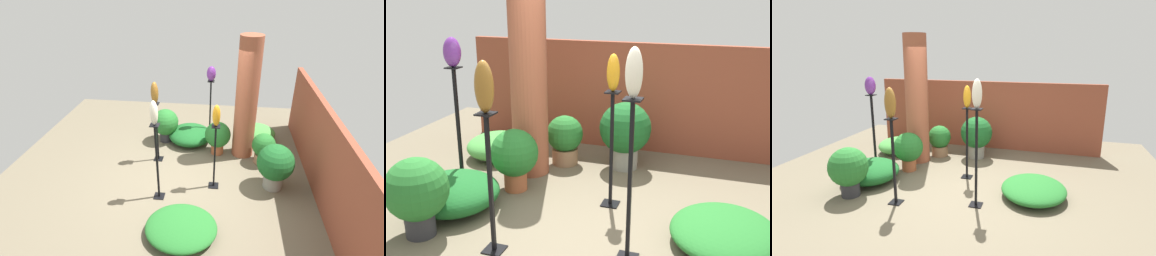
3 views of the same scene
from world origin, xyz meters
TOP-DOWN VIEW (x-y plane):
  - ground_plane at (0.00, 0.00)m, footprint 8.00×8.00m
  - brick_wall_back at (0.00, 2.63)m, footprint 5.60×0.12m
  - brick_pillar at (-1.20, 1.22)m, footprint 0.49×0.49m
  - pedestal_amber at (0.11, 0.60)m, footprint 0.20×0.20m
  - pedestal_bronze at (-0.72, -0.72)m, footprint 0.20×0.20m
  - pedestal_ivory at (0.56, -0.43)m, footprint 0.20×0.20m
  - pedestal_violet at (-1.79, 0.39)m, footprint 0.20×0.20m
  - art_vase_amber at (0.11, 0.60)m, footprint 0.14×0.15m
  - art_vase_bronze at (-0.72, -0.72)m, footprint 0.18×0.16m
  - art_vase_ivory at (0.56, -0.43)m, footprint 0.15×0.14m
  - art_vase_violet at (-1.79, 0.39)m, footprint 0.20×0.22m
  - potted_plant_back_center at (-0.00, 1.79)m, footprint 0.73×0.73m
  - potted_plant_near_pillar at (-1.15, 0.62)m, footprint 0.61×0.61m
  - potted_plant_mid_left at (-0.86, 1.66)m, footprint 0.53×0.53m
  - potted_plant_front_left at (-1.59, -0.71)m, footprint 0.66×0.66m
  - foliage_bed_east at (-1.93, 1.58)m, footprint 0.91×0.98m
  - foliage_bed_west at (-1.60, -0.08)m, footprint 1.07×1.09m
  - foliage_bed_center at (1.42, 0.13)m, footprint 1.09×1.21m

SIDE VIEW (x-z plane):
  - ground_plane at x=0.00m, z-range 0.00..0.00m
  - foliage_bed_center at x=1.42m, z-range 0.00..0.28m
  - foliage_bed_east at x=-1.93m, z-range 0.00..0.37m
  - foliage_bed_west at x=-1.60m, z-range 0.00..0.40m
  - potted_plant_mid_left at x=-0.86m, z-range 0.04..0.76m
  - potted_plant_near_pillar at x=-1.15m, z-range 0.07..0.87m
  - potted_plant_front_left at x=-1.59m, z-range 0.07..0.93m
  - potted_plant_back_center at x=0.00m, z-range 0.07..1.03m
  - pedestal_amber at x=0.11m, z-range -0.05..1.33m
  - pedestal_bronze at x=-0.72m, z-range -0.05..1.36m
  - pedestal_ivory at x=0.56m, z-range -0.06..1.53m
  - pedestal_violet at x=-1.79m, z-range -0.06..1.53m
  - brick_wall_back at x=0.00m, z-range 0.00..1.69m
  - brick_pillar at x=-1.20m, z-range 0.00..2.78m
  - art_vase_amber at x=0.11m, z-range 1.39..1.81m
  - art_vase_bronze at x=-0.72m, z-range 1.41..1.89m
  - art_vase_violet at x=-1.79m, z-range 1.59..1.94m
  - art_vase_ivory at x=0.56m, z-range 1.58..2.03m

